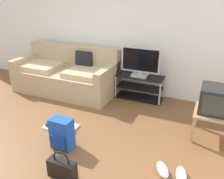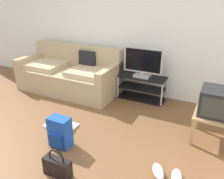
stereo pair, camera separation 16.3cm
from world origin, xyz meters
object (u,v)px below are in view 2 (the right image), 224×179
(crt_tv, at_px, (217,102))
(flat_tv, at_px, (143,63))
(couch, at_px, (70,75))
(sneakers_pair, at_px, (167,174))
(backpack, at_px, (60,132))
(tv_stand, at_px, (142,88))
(floor_tray, at_px, (60,124))
(side_table, at_px, (214,118))
(handbag, at_px, (57,166))

(crt_tv, bearing_deg, flat_tv, 148.50)
(couch, relative_size, sneakers_pair, 4.96)
(backpack, distance_m, sneakers_pair, 1.47)
(tv_stand, height_order, floor_tray, tv_stand)
(couch, xyz_separation_m, crt_tv, (2.86, -0.60, 0.26))
(side_table, relative_size, backpack, 1.22)
(couch, relative_size, side_table, 3.95)
(tv_stand, xyz_separation_m, floor_tray, (-0.79, -1.53, -0.19))
(floor_tray, bearing_deg, tv_stand, 62.81)
(tv_stand, bearing_deg, flat_tv, -90.00)
(side_table, bearing_deg, crt_tv, 90.00)
(crt_tv, xyz_separation_m, floor_tray, (-2.14, -0.68, -0.56))
(backpack, xyz_separation_m, handbag, (0.32, -0.47, -0.09))
(handbag, bearing_deg, sneakers_pair, 24.57)
(handbag, bearing_deg, side_table, 45.26)
(backpack, xyz_separation_m, floor_tray, (-0.31, 0.39, -0.17))
(flat_tv, height_order, side_table, flat_tv)
(couch, xyz_separation_m, side_table, (2.86, -0.62, 0.02))
(crt_tv, bearing_deg, floor_tray, -162.30)
(crt_tv, xyz_separation_m, handbag, (-1.51, -1.54, -0.47))
(crt_tv, relative_size, handbag, 1.23)
(handbag, bearing_deg, tv_stand, 86.24)
(side_table, height_order, sneakers_pair, side_table)
(crt_tv, height_order, backpack, crt_tv)
(tv_stand, xyz_separation_m, sneakers_pair, (0.99, -1.87, -0.19))
(couch, xyz_separation_m, sneakers_pair, (2.49, -1.62, -0.29))
(side_table, bearing_deg, flat_tv, 148.00)
(flat_tv, xyz_separation_m, crt_tv, (1.35, -0.83, -0.14))
(tv_stand, bearing_deg, floor_tray, -117.19)
(side_table, height_order, crt_tv, crt_tv)
(couch, relative_size, crt_tv, 4.72)
(flat_tv, distance_m, handbag, 2.45)
(handbag, distance_m, floor_tray, 1.07)
(tv_stand, distance_m, sneakers_pair, 2.12)
(tv_stand, xyz_separation_m, flat_tv, (0.00, -0.02, 0.51))
(backpack, bearing_deg, sneakers_pair, 23.33)
(sneakers_pair, bearing_deg, tv_stand, 117.84)
(backpack, distance_m, handbag, 0.57)
(backpack, bearing_deg, floor_tray, 150.06)
(couch, distance_m, handbag, 2.54)
(flat_tv, distance_m, crt_tv, 1.59)
(tv_stand, relative_size, flat_tv, 1.23)
(couch, distance_m, floor_tray, 1.50)
(tv_stand, distance_m, floor_tray, 1.73)
(tv_stand, relative_size, side_table, 1.72)
(crt_tv, height_order, sneakers_pair, crt_tv)
(flat_tv, height_order, handbag, flat_tv)
(crt_tv, height_order, floor_tray, crt_tv)
(side_table, distance_m, floor_tray, 2.26)
(sneakers_pair, distance_m, floor_tray, 1.80)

